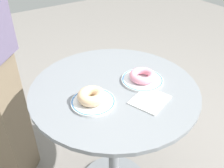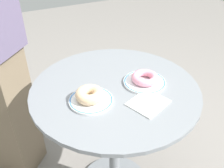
{
  "view_description": "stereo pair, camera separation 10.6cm",
  "coord_description": "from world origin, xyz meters",
  "px_view_note": "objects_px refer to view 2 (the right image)",
  "views": [
    {
      "loc": [
        -0.5,
        -0.75,
        1.37
      ],
      "look_at": [
        -0.02,
        -0.02,
        0.77
      ],
      "focal_mm": 40.26,
      "sensor_mm": 36.0,
      "label": 1
    },
    {
      "loc": [
        -0.41,
        -0.8,
        1.37
      ],
      "look_at": [
        -0.02,
        -0.02,
        0.77
      ],
      "focal_mm": 40.26,
      "sensor_mm": 36.0,
      "label": 2
    }
  ],
  "objects_px": {
    "cafe_table": "(115,127)",
    "paper_napkin": "(148,103)",
    "donut_glazed": "(90,94)",
    "plate_right": "(144,82)",
    "plate_left": "(91,100)",
    "donut_pink_frosted": "(145,78)"
  },
  "relations": [
    {
      "from": "plate_left",
      "to": "donut_glazed",
      "type": "height_order",
      "value": "donut_glazed"
    },
    {
      "from": "plate_right",
      "to": "cafe_table",
      "type": "bearing_deg",
      "value": 167.21
    },
    {
      "from": "donut_glazed",
      "to": "donut_pink_frosted",
      "type": "bearing_deg",
      "value": 2.63
    },
    {
      "from": "donut_glazed",
      "to": "paper_napkin",
      "type": "xyz_separation_m",
      "value": [
        0.2,
        -0.12,
        -0.03
      ]
    },
    {
      "from": "cafe_table",
      "to": "donut_pink_frosted",
      "type": "distance_m",
      "value": 0.3
    },
    {
      "from": "plate_left",
      "to": "plate_right",
      "type": "bearing_deg",
      "value": 3.55
    },
    {
      "from": "cafe_table",
      "to": "plate_right",
      "type": "relative_size",
      "value": 3.93
    },
    {
      "from": "cafe_table",
      "to": "donut_glazed",
      "type": "relative_size",
      "value": 6.42
    },
    {
      "from": "plate_right",
      "to": "donut_pink_frosted",
      "type": "distance_m",
      "value": 0.02
    },
    {
      "from": "donut_glazed",
      "to": "plate_right",
      "type": "bearing_deg",
      "value": 2.63
    },
    {
      "from": "cafe_table",
      "to": "donut_glazed",
      "type": "distance_m",
      "value": 0.31
    },
    {
      "from": "cafe_table",
      "to": "donut_pink_frosted",
      "type": "relative_size",
      "value": 6.2
    },
    {
      "from": "cafe_table",
      "to": "donut_glazed",
      "type": "height_order",
      "value": "donut_glazed"
    },
    {
      "from": "plate_right",
      "to": "donut_pink_frosted",
      "type": "bearing_deg",
      "value": -90.0
    },
    {
      "from": "plate_right",
      "to": "donut_glazed",
      "type": "xyz_separation_m",
      "value": [
        -0.27,
        -0.01,
        0.03
      ]
    },
    {
      "from": "cafe_table",
      "to": "donut_pink_frosted",
      "type": "bearing_deg",
      "value": -12.79
    },
    {
      "from": "cafe_table",
      "to": "paper_napkin",
      "type": "relative_size",
      "value": 5.09
    },
    {
      "from": "donut_glazed",
      "to": "paper_napkin",
      "type": "distance_m",
      "value": 0.24
    },
    {
      "from": "donut_pink_frosted",
      "to": "plate_right",
      "type": "bearing_deg",
      "value": 90.0
    },
    {
      "from": "plate_left",
      "to": "donut_glazed",
      "type": "bearing_deg",
      "value": 131.31
    },
    {
      "from": "plate_left",
      "to": "plate_right",
      "type": "distance_m",
      "value": 0.27
    },
    {
      "from": "cafe_table",
      "to": "plate_left",
      "type": "height_order",
      "value": "plate_left"
    }
  ]
}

